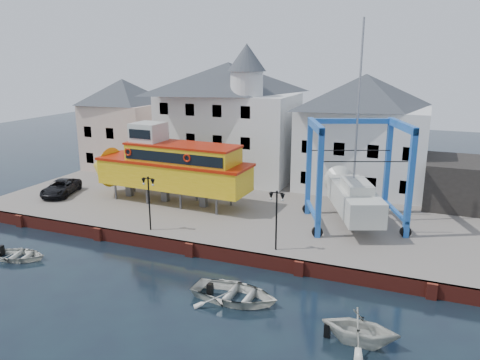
% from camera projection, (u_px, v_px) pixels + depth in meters
% --- Properties ---
extents(ground, '(140.00, 140.00, 0.00)m').
position_uv_depth(ground, '(190.00, 256.00, 33.34)').
color(ground, black).
rests_on(ground, ground).
extents(hardstanding, '(44.00, 22.00, 1.00)m').
position_uv_depth(hardstanding, '(246.00, 205.00, 43.06)').
color(hardstanding, slate).
rests_on(hardstanding, ground).
extents(quay_wall, '(44.00, 0.47, 1.00)m').
position_uv_depth(quay_wall, '(191.00, 249.00, 33.31)').
color(quay_wall, maroon).
rests_on(quay_wall, ground).
extents(building_pink, '(8.00, 7.00, 10.30)m').
position_uv_depth(building_pink, '(125.00, 124.00, 54.43)').
color(building_pink, '#CDA89A').
rests_on(building_pink, hardstanding).
extents(building_white_main, '(14.00, 8.30, 14.00)m').
position_uv_depth(building_white_main, '(229.00, 119.00, 49.70)').
color(building_white_main, silver).
rests_on(building_white_main, hardstanding).
extents(building_white_right, '(12.00, 8.00, 11.20)m').
position_uv_depth(building_white_right, '(363.00, 133.00, 45.38)').
color(building_white_right, silver).
rests_on(building_white_right, hardstanding).
extents(shed_dark, '(8.00, 7.00, 4.00)m').
position_uv_depth(shed_dark, '(473.00, 184.00, 40.88)').
color(shed_dark, black).
rests_on(shed_dark, hardstanding).
extents(lamp_post_left, '(1.12, 0.32, 4.20)m').
position_uv_depth(lamp_post_left, '(149.00, 190.00, 34.80)').
color(lamp_post_left, black).
rests_on(lamp_post_left, hardstanding).
extents(lamp_post_right, '(1.12, 0.32, 4.20)m').
position_uv_depth(lamp_post_right, '(277.00, 205.00, 31.16)').
color(lamp_post_right, black).
rests_on(lamp_post_right, hardstanding).
extents(tour_boat, '(16.42, 4.53, 7.09)m').
position_uv_depth(tour_boat, '(164.00, 165.00, 41.81)').
color(tour_boat, '#59595E').
rests_on(tour_boat, hardstanding).
extents(travel_lift, '(8.82, 10.50, 15.52)m').
position_uv_depth(travel_lift, '(352.00, 190.00, 37.00)').
color(travel_lift, '#15639E').
rests_on(travel_lift, hardstanding).
extents(van, '(3.77, 5.54, 1.41)m').
position_uv_depth(van, '(61.00, 188.00, 44.45)').
color(van, black).
rests_on(van, hardstanding).
extents(motorboat_b, '(5.25, 3.78, 1.08)m').
position_uv_depth(motorboat_b, '(235.00, 300.00, 27.30)').
color(motorboat_b, silver).
rests_on(motorboat_b, ground).
extents(motorboat_c, '(3.84, 3.33, 2.00)m').
position_uv_depth(motorboat_c, '(359.00, 344.00, 23.18)').
color(motorboat_c, silver).
rests_on(motorboat_c, ground).
extents(motorboat_d, '(4.45, 3.60, 0.81)m').
position_uv_depth(motorboat_d, '(19.00, 259.00, 32.87)').
color(motorboat_d, silver).
rests_on(motorboat_d, ground).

